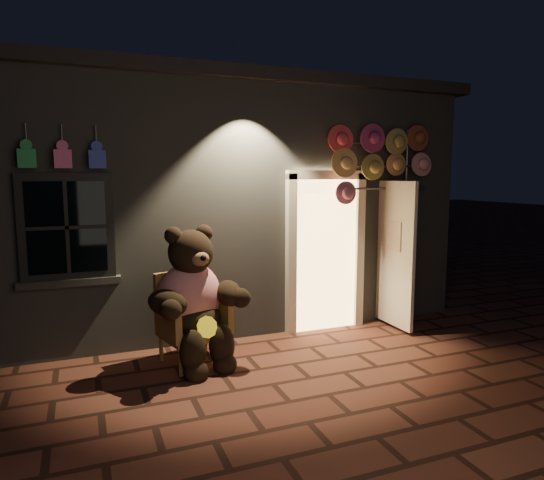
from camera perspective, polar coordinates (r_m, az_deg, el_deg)
ground at (r=5.17m, az=0.14°, el=-16.61°), size 60.00×60.00×0.00m
shop_building at (r=8.56m, az=-9.81°, el=4.89°), size 7.30×5.95×3.51m
wicker_armchair at (r=5.69m, az=-9.60°, el=-8.96°), size 0.82×0.78×1.02m
teddy_bear at (r=5.51m, az=-9.17°, el=-6.91°), size 1.15×1.02×1.63m
hat_rack at (r=6.83m, az=12.59°, el=9.15°), size 1.58×0.22×2.78m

